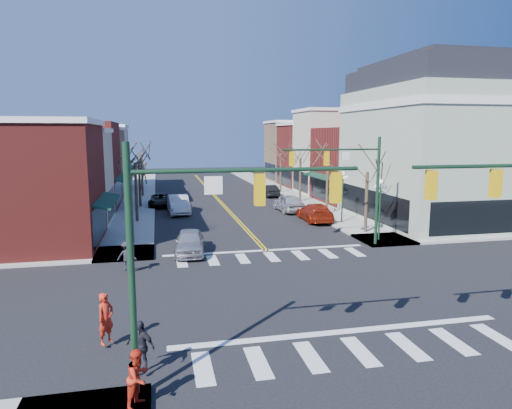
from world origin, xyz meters
TOP-DOWN VIEW (x-y plane):
  - ground at (0.00, 0.00)m, footprint 160.00×160.00m
  - sidewalk_left at (-8.75, 20.00)m, footprint 3.50×70.00m
  - sidewalk_right at (8.75, 20.00)m, footprint 3.50×70.00m
  - bldg_left_brick_a at (-15.50, 11.75)m, footprint 10.00×8.50m
  - bldg_left_stucco_a at (-15.50, 19.50)m, footprint 10.00×7.00m
  - bldg_left_brick_b at (-15.50, 27.50)m, footprint 10.00×9.00m
  - bldg_left_tan at (-15.50, 35.75)m, footprint 10.00×7.50m
  - bldg_left_stucco_b at (-15.50, 43.50)m, footprint 10.00×8.00m
  - bldg_right_brick_a at (15.50, 25.75)m, footprint 10.00×8.50m
  - bldg_right_stucco at (15.50, 33.50)m, footprint 10.00×7.00m
  - bldg_right_brick_b at (15.50, 41.00)m, footprint 10.00×8.00m
  - bldg_right_tan at (15.50, 49.00)m, footprint 10.00×8.00m
  - victorian_corner at (16.50, 14.50)m, footprint 12.25×14.25m
  - traffic_mast_near_left at (-5.55, -7.40)m, footprint 6.60×0.28m
  - traffic_mast_far_right at (5.55, 7.40)m, footprint 6.60×0.28m
  - lamppost_corner at (8.20, 8.50)m, footprint 0.36×0.36m
  - lamppost_midblock at (8.20, 15.00)m, footprint 0.36×0.36m
  - tree_left_a at (-8.40, 11.00)m, footprint 0.24×0.24m
  - tree_left_b at (-8.40, 19.00)m, footprint 0.24×0.24m
  - tree_left_c at (-8.40, 27.00)m, footprint 0.24×0.24m
  - tree_left_d at (-8.40, 35.00)m, footprint 0.24×0.24m
  - tree_right_a at (8.40, 11.00)m, footprint 0.24×0.24m
  - tree_right_b at (8.40, 19.00)m, footprint 0.24×0.24m
  - tree_right_c at (8.40, 27.00)m, footprint 0.24×0.24m
  - tree_right_d at (8.40, 35.00)m, footprint 0.24×0.24m
  - car_left_near at (-4.80, 8.00)m, footprint 2.20×4.57m
  - car_left_mid at (-4.80, 22.81)m, footprint 2.07×5.24m
  - car_left_far at (-6.40, 27.40)m, footprint 2.59×4.93m
  - car_right_near at (6.40, 16.53)m, footprint 2.31×5.32m
  - car_right_mid at (5.54, 21.59)m, footprint 2.14×4.97m
  - car_right_far at (6.19, 32.28)m, footprint 1.86×4.33m
  - pedestrian_red_a at (-8.54, -4.02)m, footprint 0.76×0.79m
  - pedestrian_red_b at (-7.30, -8.05)m, footprint 0.93×0.98m
  - pedestrian_dark_a at (-7.30, -6.22)m, footprint 1.03×0.83m
  - pedestrian_dark_b at (-8.36, 4.70)m, footprint 1.12×0.75m

SIDE VIEW (x-z plane):
  - ground at x=0.00m, z-range 0.00..0.00m
  - sidewalk_left at x=-8.75m, z-range 0.00..0.15m
  - sidewalk_right at x=8.75m, z-range 0.00..0.15m
  - car_left_far at x=-6.40m, z-range 0.00..1.32m
  - car_right_far at x=6.19m, z-range 0.00..1.39m
  - car_left_near at x=-4.80m, z-range 0.00..1.51m
  - car_right_near at x=6.40m, z-range 0.00..1.52m
  - car_right_mid at x=5.54m, z-range 0.00..1.67m
  - car_left_mid at x=-4.80m, z-range 0.00..1.70m
  - pedestrian_red_b at x=-7.30m, z-range 0.15..1.74m
  - pedestrian_dark_b at x=-8.36m, z-range 0.15..1.76m
  - pedestrian_dark_a at x=-7.30m, z-range 0.15..1.78m
  - pedestrian_red_a at x=-8.54m, z-range 0.15..1.97m
  - tree_left_c at x=-8.40m, z-range 0.00..4.55m
  - tree_right_a at x=8.40m, z-range 0.00..4.62m
  - tree_left_a at x=-8.40m, z-range 0.00..4.76m
  - tree_right_c at x=8.40m, z-range 0.00..4.83m
  - tree_left_d at x=-8.40m, z-range 0.00..4.90m
  - tree_right_d at x=8.40m, z-range 0.00..4.97m
  - tree_left_b at x=-8.40m, z-range 0.00..5.04m
  - tree_right_b at x=8.40m, z-range 0.00..5.18m
  - lamppost_corner at x=8.20m, z-range 0.80..5.13m
  - lamppost_midblock at x=8.20m, z-range 0.80..5.13m
  - bldg_left_stucco_a at x=-15.50m, z-range 0.00..7.50m
  - bldg_left_tan at x=-15.50m, z-range 0.00..7.80m
  - bldg_left_brick_a at x=-15.50m, z-range 0.00..8.00m
  - bldg_right_brick_a at x=15.50m, z-range 0.00..8.00m
  - bldg_left_stucco_b at x=-15.50m, z-range 0.00..8.20m
  - bldg_left_brick_b at x=-15.50m, z-range 0.00..8.50m
  - bldg_right_brick_b at x=15.50m, z-range 0.00..8.50m
  - bldg_right_tan at x=15.50m, z-range 0.00..9.00m
  - traffic_mast_near_left at x=-5.55m, z-range 1.11..8.31m
  - traffic_mast_far_right at x=5.55m, z-range 1.11..8.31m
  - bldg_right_stucco at x=15.50m, z-range 0.00..10.00m
  - victorian_corner at x=16.50m, z-range 0.01..13.31m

